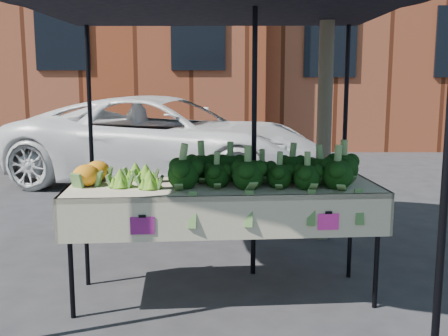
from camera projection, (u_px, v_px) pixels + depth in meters
ground at (204, 291)px, 4.38m from camera, size 90.00×90.00×0.00m
table at (224, 241)px, 4.23m from camera, size 2.46×1.01×0.90m
canopy at (213, 119)px, 4.66m from camera, size 3.16×3.16×2.74m
broccoli_heap at (266, 166)px, 4.15m from camera, size 1.49×0.59×0.28m
romanesco_cluster at (138, 170)px, 4.18m from camera, size 0.45×0.59×0.22m
cauliflower_pair at (92, 171)px, 4.22m from camera, size 0.25×0.45×0.20m
vehicle at (165, 22)px, 8.48m from camera, size 1.99×2.67×5.18m
street_tree at (327, 27)px, 5.49m from camera, size 2.27×2.27×4.46m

